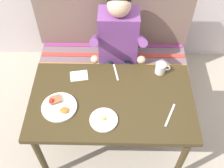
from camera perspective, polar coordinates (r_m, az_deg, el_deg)
name	(u,v)px	position (r m, az deg, el deg)	size (l,w,h in m)	color
ground_plane	(112,145)	(2.63, -0.06, -12.57)	(8.00, 8.00, 0.00)	#AA9E8A
table	(112,106)	(2.07, -0.08, -4.49)	(1.20, 0.70, 0.73)	#3A2D15
couch	(113,61)	(2.80, 0.23, 4.71)	(1.44, 0.56, 1.00)	#7C6256
person	(118,43)	(2.39, 1.30, 8.51)	(0.45, 0.61, 1.21)	#753E80
plate_breakfast	(59,106)	(1.98, -10.97, -4.56)	(0.25, 0.25, 0.05)	white
plate_eggs	(104,120)	(1.89, -1.74, -7.42)	(0.19, 0.19, 0.04)	white
coffee_mug	(161,68)	(2.17, 10.08, 3.27)	(0.12, 0.08, 0.09)	white
napkin	(79,76)	(2.15, -6.86, 1.69)	(0.13, 0.10, 0.01)	silver
fork	(116,72)	(2.16, 0.81, 2.46)	(0.01, 0.17, 0.01)	silver
knife	(170,115)	(1.96, 11.94, -6.30)	(0.01, 0.20, 0.01)	silver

